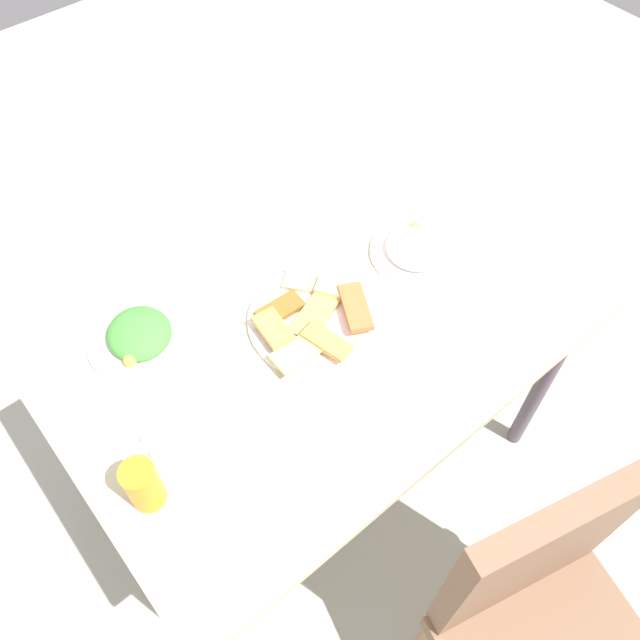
{
  "coord_description": "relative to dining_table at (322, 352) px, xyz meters",
  "views": [
    {
      "loc": [
        0.54,
        0.65,
        1.95
      ],
      "look_at": [
        -0.0,
        -0.01,
        0.76
      ],
      "focal_mm": 36.86,
      "sensor_mm": 36.0,
      "label": 1
    }
  ],
  "objects": [
    {
      "name": "ground_plane",
      "position": [
        0.0,
        0.0,
        -0.65
      ],
      "size": [
        6.0,
        6.0,
        0.0
      ],
      "primitive_type": "plane",
      "color": "#AFAFA2"
    },
    {
      "name": "dining_table",
      "position": [
        0.0,
        0.0,
        0.0
      ],
      "size": [
        1.2,
        0.77,
        0.73
      ],
      "color": "beige",
      "rests_on": "ground_plane"
    },
    {
      "name": "dining_chair",
      "position": [
        0.01,
        0.73,
        -0.15
      ],
      "size": [
        0.51,
        0.51,
        0.9
      ],
      "color": "brown",
      "rests_on": "ground_plane"
    },
    {
      "name": "pide_platter",
      "position": [
        -0.01,
        -0.03,
        0.1
      ],
      "size": [
        0.32,
        0.32,
        0.05
      ],
      "color": "white",
      "rests_on": "dining_table"
    },
    {
      "name": "salad_plate_greens",
      "position": [
        0.33,
        -0.24,
        0.1
      ],
      "size": [
        0.24,
        0.24,
        0.06
      ],
      "color": "white",
      "rests_on": "dining_table"
    },
    {
      "name": "salad_plate_rice",
      "position": [
        -0.33,
        -0.03,
        0.1
      ],
      "size": [
        0.23,
        0.23,
        0.05
      ],
      "color": "white",
      "rests_on": "dining_table"
    },
    {
      "name": "soda_can",
      "position": [
        0.5,
        0.08,
        0.14
      ],
      "size": [
        0.09,
        0.09,
        0.12
      ],
      "primitive_type": "cylinder",
      "rotation": [
        0.0,
        0.0,
        1.03
      ],
      "color": "orange",
      "rests_on": "dining_table"
    },
    {
      "name": "paper_napkin",
      "position": [
        0.36,
        0.01,
        0.08
      ],
      "size": [
        0.18,
        0.18,
        0.0
      ],
      "primitive_type": "cube",
      "rotation": [
        0.0,
        0.0,
        -0.15
      ],
      "color": "white",
      "rests_on": "dining_table"
    },
    {
      "name": "fork",
      "position": [
        0.36,
        -0.01,
        0.09
      ],
      "size": [
        0.18,
        0.05,
        0.0
      ],
      "primitive_type": "cube",
      "rotation": [
        0.0,
        0.0,
        -0.21
      ],
      "color": "silver",
      "rests_on": "paper_napkin"
    },
    {
      "name": "spoon",
      "position": [
        0.36,
        0.02,
        0.09
      ],
      "size": [
        0.19,
        0.04,
        0.0
      ],
      "primitive_type": "cube",
      "rotation": [
        0.0,
        0.0,
        -0.15
      ],
      "color": "silver",
      "rests_on": "paper_napkin"
    }
  ]
}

